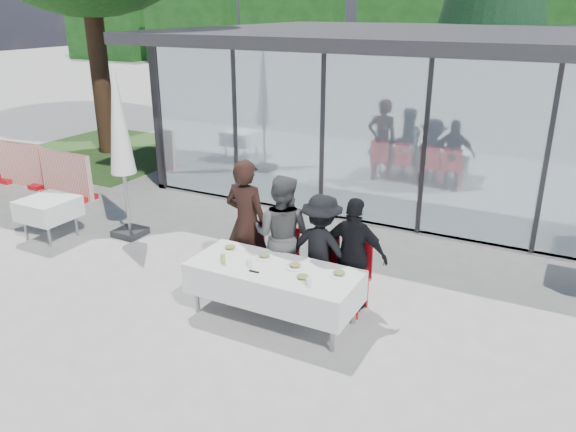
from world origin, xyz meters
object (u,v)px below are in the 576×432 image
object	(u,v)px
diner_b	(282,235)
diner_chair_d	(353,272)
diner_chair_c	(321,265)
plate_b	(264,256)
diner_chair_a	(248,249)
plate_extra	(303,278)
folded_eyeglasses	(254,272)
diner_a	(247,223)
dining_table	(274,282)
spare_table_left	(48,209)
diner_c	(321,249)
plate_d	(339,274)
plate_a	(230,248)
diner_chair_b	(282,257)
diner_d	(354,255)
market_umbrella	(119,132)
juice_bottle	(223,259)
plate_c	(295,266)

from	to	relation	value
diner_b	diner_chair_d	distance (m)	1.16
diner_chair_c	plate_b	size ratio (longest dim) A/B	3.71
diner_chair_a	plate_b	size ratio (longest dim) A/B	3.71
diner_chair_a	plate_extra	distance (m)	1.63
diner_chair_d	folded_eyeglasses	distance (m)	1.41
diner_a	diner_b	size ratio (longest dim) A/B	1.09
dining_table	spare_table_left	bearing A→B (deg)	173.38
diner_c	diner_chair_d	world-z (taller)	diner_c
dining_table	diner_chair_d	xyz separation A→B (m)	(0.83, 0.75, -0.00)
plate_d	diner_b	bearing A→B (deg)	153.53
diner_a	plate_d	size ratio (longest dim) A/B	7.31
diner_b	plate_b	world-z (taller)	diner_b
diner_chair_d	plate_a	size ratio (longest dim) A/B	3.71
diner_chair_b	plate_b	size ratio (longest dim) A/B	3.71
diner_chair_d	diner_d	bearing A→B (deg)	-90.00
diner_chair_c	plate_extra	world-z (taller)	diner_chair_c
diner_chair_b	plate_d	distance (m)	1.28
diner_c	diner_chair_d	xyz separation A→B (m)	(0.48, 0.01, -0.25)
diner_d	dining_table	bearing A→B (deg)	43.35
dining_table	diner_chair_c	xyz separation A→B (m)	(0.34, 0.75, -0.00)
diner_chair_c	spare_table_left	world-z (taller)	diner_chair_c
dining_table	plate_b	xyz separation A→B (m)	(-0.26, 0.20, 0.24)
diner_b	market_umbrella	distance (m)	3.65
diner_a	juice_bottle	bearing A→B (deg)	105.67
diner_chair_d	juice_bottle	size ratio (longest dim) A/B	7.27
diner_d	market_umbrella	distance (m)	4.72
diner_d	folded_eyeglasses	xyz separation A→B (m)	(-0.98, -0.98, -0.04)
diner_b	diner_d	world-z (taller)	diner_b
plate_b	diner_c	bearing A→B (deg)	41.81
diner_chair_a	folded_eyeglasses	world-z (taller)	diner_chair_a
plate_d	juice_bottle	distance (m)	1.54
diner_chair_b	diner_chair_d	distance (m)	1.10
diner_a	plate_a	distance (m)	0.56
diner_chair_c	plate_extra	distance (m)	0.92
market_umbrella	folded_eyeglasses	bearing A→B (deg)	-23.30
diner_chair_a	diner_b	xyz separation A→B (m)	(0.58, -0.01, 0.35)
dining_table	plate_c	distance (m)	0.37
market_umbrella	diner_chair_d	bearing A→B (deg)	-6.95
diner_d	market_umbrella	world-z (taller)	market_umbrella
diner_a	juice_bottle	size ratio (longest dim) A/B	14.30
plate_d	market_umbrella	bearing A→B (deg)	166.21
juice_bottle	diner_chair_c	bearing A→B (deg)	44.04
diner_c	folded_eyeglasses	world-z (taller)	diner_c
diner_chair_c	plate_d	bearing A→B (deg)	-48.44
plate_a	juice_bottle	distance (m)	0.46
diner_chair_c	diner_chair_d	size ratio (longest dim) A/B	1.00
juice_bottle	plate_c	bearing A→B (deg)	20.52
dining_table	diner_b	bearing A→B (deg)	110.51
diner_chair_a	spare_table_left	distance (m)	4.04
folded_eyeglasses	plate_c	bearing A→B (deg)	42.07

